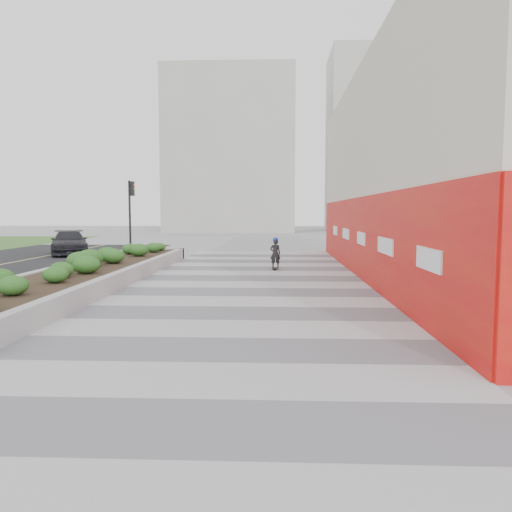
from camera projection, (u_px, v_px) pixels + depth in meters
The scene contains 10 objects.
ground at pixel (233, 331), 10.26m from camera, with size 160.00×160.00×0.00m, color gray.
walkway at pixel (243, 304), 13.25m from camera, with size 8.00×36.00×0.01m, color #A8A8AD.
building at pixel (440, 171), 18.56m from camera, with size 6.04×24.08×8.00m.
planter at pixel (94, 270), 17.42m from camera, with size 3.00×18.00×0.90m.
traffic_signal_near at pixel (131, 207), 27.74m from camera, with size 0.33×0.28×4.20m.
distant_bldg_north_l at pixel (231, 154), 64.34m from camera, with size 16.00×12.00×20.00m, color #ADAAA3.
distant_bldg_north_r at pixel (380, 142), 68.31m from camera, with size 14.00×10.00×24.00m, color #ADAAA3.
manhole_cover at pixel (261, 304), 13.23m from camera, with size 0.44×0.44×0.01m, color #595654.
skateboarder at pixel (275, 253), 21.14m from camera, with size 0.47×0.74×1.39m.
car_dark at pixel (69, 243), 28.86m from camera, with size 1.94×4.77×1.38m, color black.
Camera 1 is at (0.91, -10.06, 2.43)m, focal length 35.00 mm.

